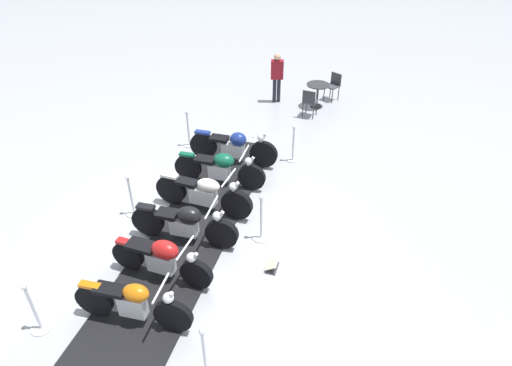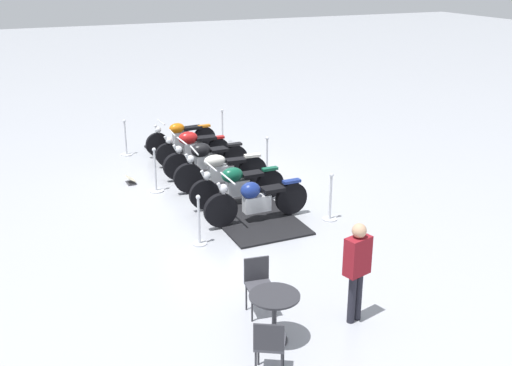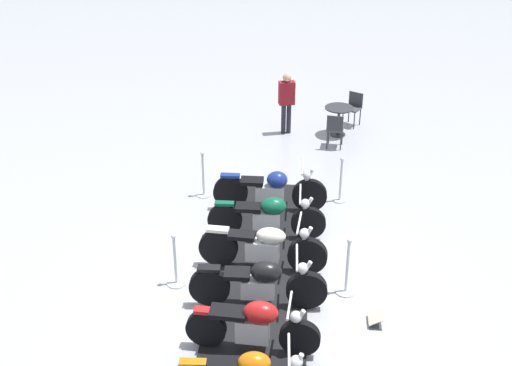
{
  "view_description": "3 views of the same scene",
  "coord_description": "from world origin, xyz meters",
  "px_view_note": "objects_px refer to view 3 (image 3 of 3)",
  "views": [
    {
      "loc": [
        -6.67,
        -3.34,
        6.23
      ],
      "look_at": [
        1.13,
        -1.03,
        0.57
      ],
      "focal_mm": 31.13,
      "sensor_mm": 36.0,
      "label": 1
    },
    {
      "loc": [
        13.5,
        -4.69,
        5.24
      ],
      "look_at": [
        2.25,
        0.18,
        0.72
      ],
      "focal_mm": 42.71,
      "sensor_mm": 36.0,
      "label": 2
    },
    {
      "loc": [
        -9.09,
        -0.76,
        6.94
      ],
      "look_at": [
        2.47,
        0.3,
        0.73
      ],
      "focal_mm": 45.83,
      "sensor_mm": 36.0,
      "label": 3
    }
  ],
  "objects_px": {
    "bystander_person": "(287,98)",
    "motorcycle_forest": "(268,215)",
    "stanchion_left_rear": "(203,181)",
    "motorcycle_navy": "(271,189)",
    "cafe_table": "(339,114)",
    "motorcycle_black": "(260,283)",
    "cafe_chair_across_table": "(335,128)",
    "stanchion_right_mid": "(347,276)",
    "motorcycle_maroon": "(254,325)",
    "stanchion_left_mid": "(176,269)",
    "stanchion_right_rear": "(340,185)",
    "info_placard": "(375,320)",
    "cafe_chair_near_table": "(353,106)",
    "motorcycle_cream": "(264,247)"
  },
  "relations": [
    {
      "from": "stanchion_left_rear",
      "to": "stanchion_right_mid",
      "type": "height_order",
      "value": "stanchion_right_mid"
    },
    {
      "from": "motorcycle_maroon",
      "to": "motorcycle_forest",
      "type": "distance_m",
      "value": 3.16
    },
    {
      "from": "motorcycle_navy",
      "to": "stanchion_left_rear",
      "type": "height_order",
      "value": "motorcycle_navy"
    },
    {
      "from": "bystander_person",
      "to": "motorcycle_black",
      "type": "bearing_deg",
      "value": -15.7
    },
    {
      "from": "cafe_chair_near_table",
      "to": "stanchion_right_rear",
      "type": "bearing_deg",
      "value": 23.7
    },
    {
      "from": "stanchion_right_rear",
      "to": "info_placard",
      "type": "bearing_deg",
      "value": -173.04
    },
    {
      "from": "stanchion_left_mid",
      "to": "info_placard",
      "type": "height_order",
      "value": "stanchion_left_mid"
    },
    {
      "from": "motorcycle_black",
      "to": "cafe_table",
      "type": "bearing_deg",
      "value": 76.69
    },
    {
      "from": "stanchion_right_mid",
      "to": "cafe_table",
      "type": "height_order",
      "value": "stanchion_right_mid"
    },
    {
      "from": "motorcycle_black",
      "to": "motorcycle_maroon",
      "type": "bearing_deg",
      "value": -91.89
    },
    {
      "from": "stanchion_left_rear",
      "to": "stanchion_right_mid",
      "type": "distance_m",
      "value": 4.32
    },
    {
      "from": "stanchion_right_mid",
      "to": "motorcycle_black",
      "type": "bearing_deg",
      "value": 110.81
    },
    {
      "from": "motorcycle_maroon",
      "to": "motorcycle_black",
      "type": "height_order",
      "value": "motorcycle_black"
    },
    {
      "from": "stanchion_left_rear",
      "to": "cafe_chair_near_table",
      "type": "relative_size",
      "value": 1.19
    },
    {
      "from": "cafe_chair_near_table",
      "to": "motorcycle_black",
      "type": "bearing_deg",
      "value": 16.56
    },
    {
      "from": "stanchion_right_rear",
      "to": "cafe_table",
      "type": "xyz_separation_m",
      "value": [
        3.49,
        -0.02,
        0.2
      ]
    },
    {
      "from": "stanchion_left_rear",
      "to": "cafe_table",
      "type": "height_order",
      "value": "stanchion_left_rear"
    },
    {
      "from": "info_placard",
      "to": "motorcycle_maroon",
      "type": "bearing_deg",
      "value": -66.92
    },
    {
      "from": "cafe_chair_across_table",
      "to": "bystander_person",
      "type": "bearing_deg",
      "value": 64.47
    },
    {
      "from": "motorcycle_black",
      "to": "cafe_chair_across_table",
      "type": "bearing_deg",
      "value": 76.24
    },
    {
      "from": "motorcycle_black",
      "to": "stanchion_left_mid",
      "type": "distance_m",
      "value": 1.6
    },
    {
      "from": "motorcycle_black",
      "to": "cafe_chair_across_table",
      "type": "distance_m",
      "value": 6.52
    },
    {
      "from": "stanchion_right_rear",
      "to": "cafe_chair_near_table",
      "type": "relative_size",
      "value": 1.16
    },
    {
      "from": "motorcycle_forest",
      "to": "stanchion_left_mid",
      "type": "xyz_separation_m",
      "value": [
        -1.6,
        1.49,
        -0.2
      ]
    },
    {
      "from": "motorcycle_black",
      "to": "stanchion_left_mid",
      "type": "bearing_deg",
      "value": 159.19
    },
    {
      "from": "motorcycle_maroon",
      "to": "motorcycle_forest",
      "type": "height_order",
      "value": "motorcycle_forest"
    },
    {
      "from": "stanchion_right_rear",
      "to": "cafe_table",
      "type": "bearing_deg",
      "value": -0.35
    },
    {
      "from": "motorcycle_cream",
      "to": "stanchion_left_rear",
      "type": "xyz_separation_m",
      "value": [
        2.63,
        1.53,
        -0.15
      ]
    },
    {
      "from": "motorcycle_black",
      "to": "cafe_chair_near_table",
      "type": "height_order",
      "value": "motorcycle_black"
    },
    {
      "from": "bystander_person",
      "to": "motorcycle_forest",
      "type": "bearing_deg",
      "value": -16.15
    },
    {
      "from": "stanchion_right_rear",
      "to": "info_placard",
      "type": "height_order",
      "value": "stanchion_right_rear"
    },
    {
      "from": "motorcycle_maroon",
      "to": "motorcycle_forest",
      "type": "bearing_deg",
      "value": 93.56
    },
    {
      "from": "motorcycle_black",
      "to": "motorcycle_navy",
      "type": "bearing_deg",
      "value": 88.53
    },
    {
      "from": "motorcycle_maroon",
      "to": "motorcycle_cream",
      "type": "xyz_separation_m",
      "value": [
        2.1,
        0.03,
        -0.02
      ]
    },
    {
      "from": "stanchion_left_rear",
      "to": "motorcycle_navy",
      "type": "bearing_deg",
      "value": -109.14
    },
    {
      "from": "info_placard",
      "to": "cafe_chair_near_table",
      "type": "bearing_deg",
      "value": 179.73
    },
    {
      "from": "stanchion_right_rear",
      "to": "stanchion_right_mid",
      "type": "distance_m",
      "value": 3.17
    },
    {
      "from": "motorcycle_black",
      "to": "motorcycle_forest",
      "type": "height_order",
      "value": "motorcycle_black"
    },
    {
      "from": "stanchion_left_mid",
      "to": "motorcycle_forest",
      "type": "bearing_deg",
      "value": -42.93
    },
    {
      "from": "cafe_table",
      "to": "stanchion_left_rear",
      "type": "bearing_deg",
      "value": 140.0
    },
    {
      "from": "stanchion_left_rear",
      "to": "stanchion_left_mid",
      "type": "xyz_separation_m",
      "value": [
        -3.17,
        -0.04,
        -0.03
      ]
    },
    {
      "from": "motorcycle_maroon",
      "to": "stanchion_right_rear",
      "type": "xyz_separation_m",
      "value": [
        4.77,
        -1.38,
        -0.15
      ]
    },
    {
      "from": "cafe_chair_near_table",
      "to": "motorcycle_maroon",
      "type": "bearing_deg",
      "value": 18.07
    },
    {
      "from": "motorcycle_forest",
      "to": "cafe_table",
      "type": "relative_size",
      "value": 2.98
    },
    {
      "from": "motorcycle_maroon",
      "to": "cafe_table",
      "type": "relative_size",
      "value": 2.66
    },
    {
      "from": "motorcycle_forest",
      "to": "info_placard",
      "type": "xyz_separation_m",
      "value": [
        -2.34,
        -1.9,
        -0.45
      ]
    },
    {
      "from": "motorcycle_maroon",
      "to": "info_placard",
      "type": "bearing_deg",
      "value": 26.76
    },
    {
      "from": "stanchion_right_rear",
      "to": "motorcycle_navy",
      "type": "bearing_deg",
      "value": 111.28
    },
    {
      "from": "stanchion_left_mid",
      "to": "cafe_chair_across_table",
      "type": "bearing_deg",
      "value": -25.55
    },
    {
      "from": "bystander_person",
      "to": "cafe_table",
      "type": "bearing_deg",
      "value": 74.73
    }
  ]
}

